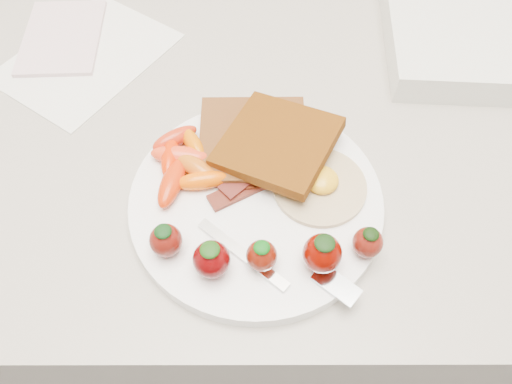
{
  "coord_description": "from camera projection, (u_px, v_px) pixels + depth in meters",
  "views": [
    {
      "loc": [
        0.02,
        1.28,
        1.36
      ],
      "look_at": [
        0.02,
        1.57,
        0.93
      ],
      "focal_mm": 35.0,
      "sensor_mm": 36.0,
      "label": 1
    }
  ],
  "objects": [
    {
      "name": "strawberries",
      "position": [
        264.0,
        251.0,
        0.47
      ],
      "size": [
        0.23,
        0.06,
        0.05
      ],
      "color": "#59100A",
      "rests_on": "plate"
    },
    {
      "name": "counter",
      "position": [
        248.0,
        268.0,
        0.99
      ],
      "size": [
        2.0,
        0.6,
        0.9
      ],
      "primitive_type": "cube",
      "color": "gray",
      "rests_on": "ground"
    },
    {
      "name": "toast_lower",
      "position": [
        253.0,
        140.0,
        0.56
      ],
      "size": [
        0.12,
        0.12,
        0.01
      ],
      "primitive_type": "cube",
      "rotation": [
        0.0,
        0.0,
        0.01
      ],
      "color": "#3B220C",
      "rests_on": "plate"
    },
    {
      "name": "bacon_strips",
      "position": [
        253.0,
        180.0,
        0.53
      ],
      "size": [
        0.1,
        0.08,
        0.01
      ],
      "color": "black",
      "rests_on": "plate"
    },
    {
      "name": "baby_carrots",
      "position": [
        183.0,
        162.0,
        0.54
      ],
      "size": [
        0.09,
        0.12,
        0.02
      ],
      "color": "red",
      "rests_on": "plate"
    },
    {
      "name": "paper_sheet",
      "position": [
        87.0,
        57.0,
        0.67
      ],
      "size": [
        0.26,
        0.27,
        0.0
      ],
      "primitive_type": "cube",
      "rotation": [
        0.0,
        0.0,
        -0.6
      ],
      "color": "white",
      "rests_on": "counter"
    },
    {
      "name": "notepad",
      "position": [
        62.0,
        37.0,
        0.69
      ],
      "size": [
        0.11,
        0.15,
        0.01
      ],
      "primitive_type": "cube",
      "rotation": [
        0.0,
        0.0,
        0.04
      ],
      "color": "beige",
      "rests_on": "paper_sheet"
    },
    {
      "name": "appliance",
      "position": [
        494.0,
        34.0,
        0.67
      ],
      "size": [
        0.3,
        0.24,
        0.04
      ],
      "primitive_type": "cube",
      "rotation": [
        0.0,
        0.0,
        -0.06
      ],
      "color": "silver",
      "rests_on": "counter"
    },
    {
      "name": "fried_egg",
      "position": [
        320.0,
        184.0,
        0.53
      ],
      "size": [
        0.13,
        0.13,
        0.02
      ],
      "color": "beige",
      "rests_on": "plate"
    },
    {
      "name": "plate",
      "position": [
        256.0,
        202.0,
        0.54
      ],
      "size": [
        0.27,
        0.27,
        0.02
      ],
      "primitive_type": "cylinder",
      "color": "white",
      "rests_on": "counter"
    },
    {
      "name": "toast_upper",
      "position": [
        277.0,
        143.0,
        0.54
      ],
      "size": [
        0.15,
        0.15,
        0.03
      ],
      "primitive_type": "cube",
      "rotation": [
        0.0,
        -0.1,
        -0.47
      ],
      "color": "#431406",
      "rests_on": "toast_lower"
    },
    {
      "name": "fork",
      "position": [
        284.0,
        267.0,
        0.48
      ],
      "size": [
        0.16,
        0.1,
        0.0
      ],
      "color": "white",
      "rests_on": "plate"
    }
  ]
}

